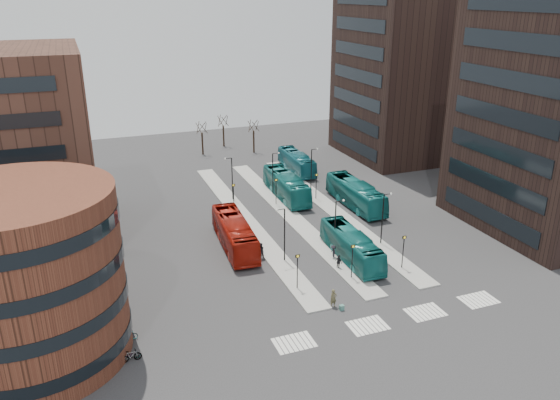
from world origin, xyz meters
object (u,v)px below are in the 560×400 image
object	(u,v)px
commuter_c	(333,252)
commuter_a	(261,251)
teal_bus_a	(351,246)
commuter_b	(339,262)
teal_bus_d	(297,162)
traveller	(333,298)
bicycle_near	(131,355)
teal_bus_b	(286,185)
suitcase	(342,308)
teal_bus_c	(356,194)
bicycle_far	(127,336)
red_bus	(234,233)
bicycle_mid	(131,356)

from	to	relation	value
commuter_c	commuter_a	bearing A→B (deg)	-104.51
teal_bus_a	commuter_b	size ratio (longest dim) A/B	7.27
teal_bus_d	traveller	size ratio (longest dim) A/B	6.33
commuter_c	bicycle_near	xyz separation A→B (m)	(-22.85, -10.20, -0.37)
teal_bus_b	commuter_a	size ratio (longest dim) A/B	6.81
traveller	commuter_b	size ratio (longest dim) A/B	1.14
suitcase	traveller	distance (m)	1.13
teal_bus_c	commuter_b	world-z (taller)	teal_bus_c
teal_bus_a	bicycle_far	distance (m)	25.56
bicycle_far	teal_bus_a	bearing A→B (deg)	-75.16
teal_bus_b	bicycle_near	distance (m)	38.93
bicycle_far	teal_bus_d	bearing A→B (deg)	-39.84
commuter_c	bicycle_far	size ratio (longest dim) A/B	0.87
teal_bus_d	traveller	bearing A→B (deg)	-105.83
traveller	commuter_b	bearing A→B (deg)	58.04
teal_bus_b	bicycle_far	size ratio (longest dim) A/B	7.21
red_bus	teal_bus_d	size ratio (longest dim) A/B	1.10
red_bus	commuter_a	xyz separation A→B (m)	(1.84, -3.80, -0.82)
teal_bus_b	commuter_b	world-z (taller)	teal_bus_b
red_bus	teal_bus_a	size ratio (longest dim) A/B	1.10
bicycle_near	bicycle_far	size ratio (longest dim) A/B	0.87
bicycle_near	bicycle_far	distance (m)	2.67
teal_bus_a	commuter_b	bearing A→B (deg)	-143.34
bicycle_far	teal_bus_b	bearing A→B (deg)	-43.10
commuter_a	bicycle_mid	distance (m)	20.33
bicycle_mid	bicycle_far	distance (m)	2.95
teal_bus_b	teal_bus_c	distance (m)	10.02
teal_bus_a	bicycle_far	xyz separation A→B (m)	(-24.64, -6.72, -1.13)
commuter_b	teal_bus_a	bearing A→B (deg)	-76.87
teal_bus_a	teal_bus_d	xyz separation A→B (m)	(6.38, 31.01, -0.01)
suitcase	teal_bus_c	world-z (taller)	teal_bus_c
bicycle_near	teal_bus_d	bearing A→B (deg)	-39.68
suitcase	bicycle_near	size ratio (longest dim) A/B	0.34
bicycle_far	bicycle_mid	bearing A→B (deg)	179.59
teal_bus_a	teal_bus_c	size ratio (longest dim) A/B	0.90
teal_bus_c	bicycle_far	size ratio (longest dim) A/B	7.19
red_bus	teal_bus_b	xyz separation A→B (m)	(11.46, 13.03, 0.02)
teal_bus_d	commuter_c	distance (m)	31.29
teal_bus_d	commuter_c	xyz separation A→B (m)	(-8.17, -30.19, -0.82)
teal_bus_c	commuter_c	world-z (taller)	teal_bus_c
commuter_a	commuter_c	distance (m)	7.94
traveller	bicycle_near	distance (m)	18.56
commuter_b	commuter_c	bearing A→B (deg)	-33.84
traveller	commuter_a	size ratio (longest dim) A/B	0.97
teal_bus_c	commuter_b	xyz separation A→B (m)	(-10.24, -15.43, -0.97)
teal_bus_c	bicycle_far	distance (m)	38.53
commuter_a	bicycle_far	world-z (taller)	commuter_a
teal_bus_b	commuter_c	bearing A→B (deg)	-94.68
teal_bus_a	commuter_a	world-z (taller)	teal_bus_a
bicycle_near	bicycle_far	xyz separation A→B (m)	(0.00, 2.67, 0.06)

